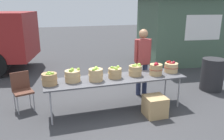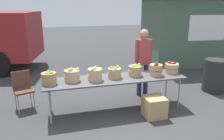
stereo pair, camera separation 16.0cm
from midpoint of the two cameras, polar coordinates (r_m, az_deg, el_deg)
ground_plane at (r=5.25m, az=1.75°, el=-9.85°), size 40.00×40.00×0.00m
market_table at (r=4.97m, az=1.83°, el=-2.43°), size 3.10×0.76×0.75m
apple_basket_green_0 at (r=4.71m, az=-14.76°, el=-1.99°), size 0.32×0.32×0.29m
apple_basket_green_1 at (r=4.79m, az=-9.15°, el=-1.33°), size 0.34×0.34×0.30m
apple_basket_green_2 at (r=4.77m, az=-3.34°, el=-1.08°), size 0.32×0.32×0.30m
apple_basket_green_3 at (r=4.94m, az=1.58°, el=-0.68°), size 0.31×0.31×0.26m
apple_basket_green_4 at (r=5.11m, az=6.81°, el=-0.12°), size 0.31×0.31×0.29m
apple_basket_red_0 at (r=5.21m, az=11.97°, el=0.12°), size 0.31×0.31×0.32m
apple_basket_red_1 at (r=5.52m, az=15.71°, el=0.57°), size 0.33×0.33×0.28m
vendor_adult at (r=5.78m, az=8.76°, el=3.18°), size 0.46×0.23×1.73m
food_kiosk at (r=9.77m, az=18.43°, el=10.10°), size 3.79×3.26×2.74m
folding_chair at (r=5.48m, az=-20.93°, el=-4.04°), size 0.50×0.50×0.86m
trash_barrel at (r=6.79m, az=25.20°, el=-1.26°), size 0.60×0.60×0.89m
produce_crate at (r=4.94m, az=11.58°, el=-9.11°), size 0.44×0.44×0.44m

